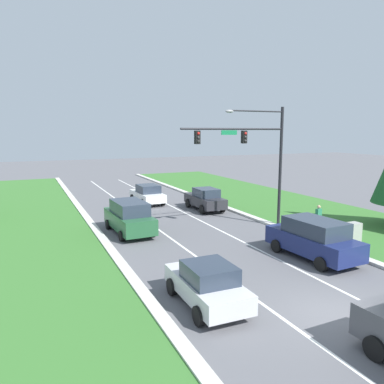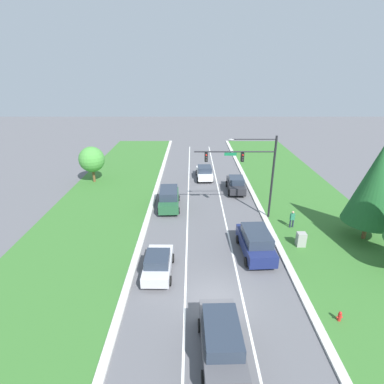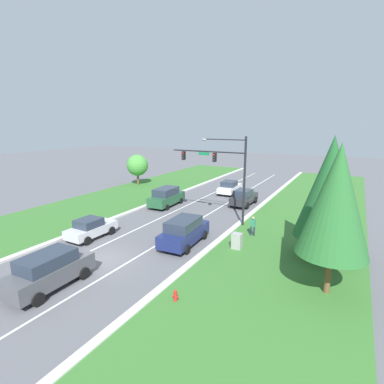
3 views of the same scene
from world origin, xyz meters
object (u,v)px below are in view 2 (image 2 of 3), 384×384
Objects in this scene: white_sedan at (203,172)px; charcoal_sedan at (235,184)px; forest_suv at (168,198)px; navy_suv at (255,242)px; graphite_suv at (221,339)px; pedestrian at (291,219)px; silver_sedan at (157,264)px; utility_cabinet at (300,240)px; conifer_near_right_tree at (375,183)px; oak_near_left_tree at (90,160)px; fire_hydrant at (338,316)px; traffic_signal_mast at (250,165)px.

charcoal_sedan is (3.51, -4.50, 0.05)m from white_sedan.
navy_suv is (7.27, -8.53, -0.00)m from forest_suv.
graphite_suv is at bearing -80.33° from forest_suv.
pedestrian is at bearing 41.77° from navy_suv.
silver_sedan is 3.38× the size of utility_cabinet.
conifer_near_right_tree is at bearing -52.28° from white_sedan.
conifer_near_right_tree is (16.86, 4.64, 4.21)m from silver_sedan.
charcoal_sedan is at bearing -10.10° from oak_near_left_tree.
utility_cabinet is (11.14, 3.49, -0.21)m from silver_sedan.
forest_suv is at bearing -36.85° from oak_near_left_tree.
silver_sedan is at bearing -103.69° from white_sedan.
pedestrian is 24.68m from oak_near_left_tree.
utility_cabinet is (3.89, 1.01, -0.43)m from navy_suv.
forest_suv is 1.10× the size of charcoal_sedan.
navy_suv is 1.23× the size of silver_sedan.
charcoal_sedan is 22.28m from graphite_suv.
graphite_suv is at bearing 52.12° from pedestrian.
white_sedan is 14.33m from oak_near_left_tree.
charcoal_sedan is 20.06m from fire_hydrant.
charcoal_sedan is 2.78× the size of pedestrian.
utility_cabinet is at bearing -168.62° from conifer_near_right_tree.
navy_suv is at bearing -167.31° from conifer_near_right_tree.
traffic_signal_mast is at bearing -37.93° from pedestrian.
graphite_suv is at bearing -92.79° from white_sedan.
charcoal_sedan is 0.94× the size of graphite_suv.
fire_hydrant is 0.08× the size of conifer_near_right_tree.
traffic_signal_mast is 1.91× the size of silver_sedan.
charcoal_sedan is at bearing 27.88° from forest_suv.
oak_near_left_tree is at bearing 119.20° from silver_sedan.
graphite_suv is at bearing -139.47° from conifer_near_right_tree.
fire_hydrant is at bearing -66.33° from navy_suv.
forest_suv reaches higher than utility_cabinet.
utility_cabinet is (3.63, -11.95, -0.30)m from charcoal_sedan.
oak_near_left_tree is at bearing -176.86° from white_sedan.
silver_sedan is at bearing 157.87° from fire_hydrant.
silver_sedan is at bearing -61.44° from oak_near_left_tree.
forest_suv is 11.21m from navy_suv.
pedestrian is 0.37× the size of oak_near_left_tree.
white_sedan is (4.01, 8.92, -0.18)m from forest_suv.
traffic_signal_mast is at bearing 73.87° from graphite_suv.
pedestrian is (4.09, 4.09, -0.11)m from navy_suv.
charcoal_sedan reaches higher than pedestrian.
navy_suv reaches higher than pedestrian.
forest_suv reaches higher than silver_sedan.
navy_suv is at bearing -90.13° from charcoal_sedan.
utility_cabinet is 3.10m from pedestrian.
pedestrian is at bearing -30.01° from traffic_signal_mast.
traffic_signal_mast is 4.72× the size of pedestrian.
silver_sedan is at bearing -164.60° from conifer_near_right_tree.
pedestrian is at bearing 86.66° from fire_hydrant.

